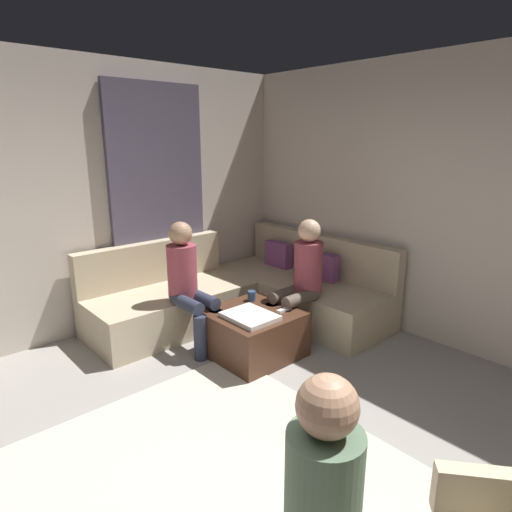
{
  "coord_description": "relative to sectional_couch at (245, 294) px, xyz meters",
  "views": [
    {
      "loc": [
        1.38,
        -1.07,
        1.94
      ],
      "look_at": [
        -1.63,
        1.63,
        0.85
      ],
      "focal_mm": 30.74,
      "sensor_mm": 36.0,
      "label": 1
    }
  ],
  "objects": [
    {
      "name": "ottoman",
      "position": [
        0.69,
        -0.5,
        -0.07
      ],
      "size": [
        0.76,
        0.76,
        0.42
      ],
      "primitive_type": "cube",
      "color": "#4C2D1E",
      "rests_on": "ground_plane"
    },
    {
      "name": "wall_back",
      "position": [
        2.08,
        1.06,
        1.07
      ],
      "size": [
        6.0,
        0.12,
        2.7
      ],
      "primitive_type": "cube",
      "color": "beige",
      "rests_on": "ground_plane"
    },
    {
      "name": "game_remote",
      "position": [
        0.87,
        -0.28,
        0.15
      ],
      "size": [
        0.05,
        0.15,
        0.02
      ],
      "primitive_type": "cube",
      "color": "white",
      "rests_on": "ottoman"
    },
    {
      "name": "wall_left",
      "position": [
        -0.86,
        -1.88,
        1.07
      ],
      "size": [
        0.12,
        6.0,
        2.7
      ],
      "primitive_type": "cube",
      "color": "beige",
      "rests_on": "ground_plane"
    },
    {
      "name": "folded_blanket",
      "position": [
        0.79,
        -0.62,
        0.16
      ],
      "size": [
        0.44,
        0.36,
        0.04
      ],
      "primitive_type": "cube",
      "color": "white",
      "rests_on": "ottoman"
    },
    {
      "name": "person_on_couch_back",
      "position": [
        0.77,
        0.06,
        0.38
      ],
      "size": [
        0.3,
        0.6,
        1.2
      ],
      "rotation": [
        0.0,
        0.0,
        3.14
      ],
      "color": "brown",
      "rests_on": "ground_plane"
    },
    {
      "name": "coffee_mug",
      "position": [
        0.47,
        -0.32,
        0.19
      ],
      "size": [
        0.08,
        0.08,
        0.1
      ],
      "primitive_type": "cylinder",
      "color": "#334C72",
      "rests_on": "ottoman"
    },
    {
      "name": "curtain_panel",
      "position": [
        -0.76,
        -0.58,
        0.97
      ],
      "size": [
        0.06,
        1.1,
        2.5
      ],
      "primitive_type": "cube",
      "color": "#595166",
      "rests_on": "ground_plane"
    },
    {
      "name": "sectional_couch",
      "position": [
        0.0,
        0.0,
        0.0
      ],
      "size": [
        2.1,
        2.55,
        0.87
      ],
      "color": "#C6B593",
      "rests_on": "ground_plane"
    },
    {
      "name": "area_rug",
      "position": [
        1.88,
        -1.78,
        -0.27
      ],
      "size": [
        2.6,
        2.2,
        0.01
      ],
      "primitive_type": "cube",
      "color": "beige",
      "rests_on": "ground_plane"
    },
    {
      "name": "person_on_couch_side",
      "position": [
        0.15,
        -0.83,
        0.38
      ],
      "size": [
        0.6,
        0.3,
        1.2
      ],
      "rotation": [
        0.0,
        0.0,
        -1.57
      ],
      "color": "#2D3347",
      "rests_on": "ground_plane"
    }
  ]
}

